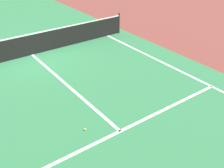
% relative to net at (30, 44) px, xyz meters
% --- Properties ---
extents(ground_plane, '(60.00, 60.00, 0.00)m').
position_rel_net_xyz_m(ground_plane, '(0.00, 0.00, -0.49)').
color(ground_plane, brown).
extents(court_surface_inbounds, '(10.62, 24.40, 0.00)m').
position_rel_net_xyz_m(court_surface_inbounds, '(0.00, 0.00, -0.49)').
color(court_surface_inbounds, '#2D7247').
rests_on(court_surface_inbounds, ground_plane).
extents(line_sideline_right, '(0.10, 11.89, 0.01)m').
position_rel_net_xyz_m(line_sideline_right, '(4.11, -5.95, -0.49)').
color(line_sideline_right, white).
rests_on(line_sideline_right, ground_plane).
extents(line_service_near, '(8.22, 0.10, 0.01)m').
position_rel_net_xyz_m(line_service_near, '(0.00, -6.40, -0.49)').
color(line_service_near, white).
rests_on(line_service_near, ground_plane).
extents(line_center_service, '(0.10, 6.40, 0.01)m').
position_rel_net_xyz_m(line_center_service, '(0.00, -3.20, -0.49)').
color(line_center_service, white).
rests_on(line_center_service, ground_plane).
extents(net, '(9.80, 0.09, 1.07)m').
position_rel_net_xyz_m(net, '(0.00, 0.00, 0.00)').
color(net, '#33383D').
rests_on(net, ground_plane).
extents(tennis_ball_mid_court, '(0.07, 0.07, 0.07)m').
position_rel_net_xyz_m(tennis_ball_mid_court, '(-0.77, -5.79, -0.46)').
color(tennis_ball_mid_court, '#CCE033').
rests_on(tennis_ball_mid_court, ground_plane).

